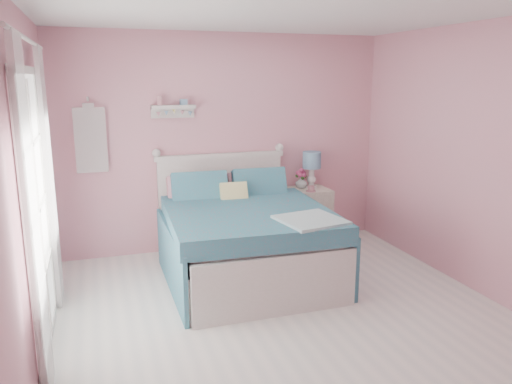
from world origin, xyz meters
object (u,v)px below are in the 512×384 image
teacup (311,189)px  table_lamp (312,163)px  bed (244,239)px  nightstand (308,216)px  vase (301,182)px

teacup → table_lamp: bearing=64.6°
bed → nightstand: size_ratio=2.90×
teacup → nightstand: bearing=75.0°
bed → teacup: 1.25m
bed → teacup: bearing=32.6°
nightstand → vase: vase is taller
table_lamp → teacup: 0.36m
vase → teacup: vase is taller
vase → bed: bearing=-140.8°
nightstand → vase: bearing=142.1°
bed → table_lamp: (1.14, 0.81, 0.63)m
nightstand → vase: size_ratio=4.70×
vase → teacup: size_ratio=1.70×
bed → vase: (1.01, 0.82, 0.39)m
nightstand → table_lamp: bearing=40.9°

